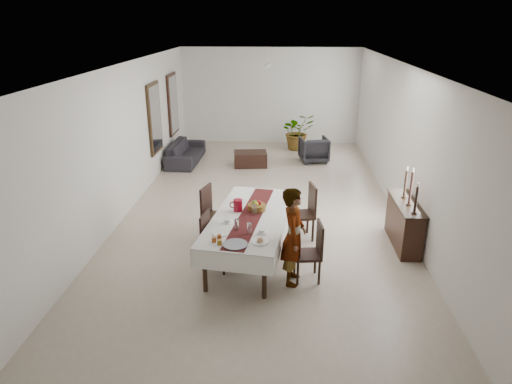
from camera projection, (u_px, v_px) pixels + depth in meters
name	position (u px, v px, depth m)	size (l,w,h in m)	color
floor	(262.00, 209.00, 10.45)	(6.00, 12.00, 0.00)	#B4A58F
ceiling	(263.00, 65.00, 9.30)	(6.00, 12.00, 0.02)	white
wall_back	(270.00, 96.00, 15.47)	(6.00, 0.02, 3.20)	silver
wall_front	(233.00, 302.00, 4.28)	(6.00, 0.02, 3.20)	silver
wall_left	(126.00, 139.00, 10.04)	(0.02, 12.00, 3.20)	silver
wall_right	(403.00, 143.00, 9.71)	(0.02, 12.00, 3.20)	silver
dining_table_top	(251.00, 218.00, 8.06)	(1.08, 2.60, 0.05)	black
table_leg_fl	(205.00, 270.00, 7.17)	(0.08, 0.08, 0.76)	black
table_leg_fr	(264.00, 277.00, 6.99)	(0.08, 0.08, 0.76)	black
table_leg_bl	(241.00, 210.00, 9.43)	(0.08, 0.08, 0.76)	black
table_leg_br	(287.00, 213.00, 9.25)	(0.08, 0.08, 0.76)	black
tablecloth_top	(251.00, 216.00, 8.05)	(1.28, 2.80, 0.01)	silver
tablecloth_drape_left	(216.00, 221.00, 8.23)	(0.01, 2.80, 0.33)	white
tablecloth_drape_right	(286.00, 227.00, 7.99)	(0.01, 2.80, 0.33)	white
tablecloth_drape_near	(231.00, 263.00, 6.83)	(1.28, 0.01, 0.33)	white
tablecloth_drape_far	(265.00, 196.00, 9.38)	(1.28, 0.01, 0.33)	white
table_runner	(251.00, 216.00, 8.05)	(0.38, 2.71, 0.00)	#5A191A
red_pitcher	(238.00, 205.00, 8.21)	(0.16, 0.16, 0.22)	maroon
pitcher_handle	(233.00, 205.00, 8.23)	(0.13, 0.13, 0.02)	maroon
wine_glass_near	(249.00, 228.00, 7.35)	(0.08, 0.08, 0.18)	white
wine_glass_mid	(237.00, 224.00, 7.49)	(0.08, 0.08, 0.18)	silver
wine_glass_far	(254.00, 210.00, 8.06)	(0.08, 0.08, 0.18)	white
teacup_right	(262.00, 231.00, 7.38)	(0.10, 0.10, 0.07)	white
saucer_right	(262.00, 233.00, 7.39)	(0.16, 0.16, 0.01)	silver
teacup_left	(227.00, 221.00, 7.75)	(0.10, 0.10, 0.07)	silver
saucer_left	(227.00, 223.00, 7.76)	(0.16, 0.16, 0.01)	white
plate_near_right	(260.00, 242.00, 7.09)	(0.26, 0.26, 0.02)	silver
bread_near_right	(260.00, 240.00, 7.08)	(0.10, 0.10, 0.10)	tan
plate_near_left	(220.00, 234.00, 7.36)	(0.26, 0.26, 0.02)	silver
plate_far_left	(239.00, 201.00, 8.66)	(0.26, 0.26, 0.02)	silver
serving_tray	(235.00, 244.00, 7.00)	(0.39, 0.39, 0.02)	#424347
jam_jar_a	(220.00, 242.00, 7.01)	(0.07, 0.07, 0.08)	#895E13
jam_jar_b	(214.00, 240.00, 7.09)	(0.07, 0.07, 0.08)	brown
jam_jar_c	(219.00, 237.00, 7.18)	(0.07, 0.07, 0.08)	brown
fruit_basket	(257.00, 207.00, 8.27)	(0.33, 0.33, 0.11)	brown
fruit_red	(259.00, 203.00, 8.25)	(0.10, 0.10, 0.10)	maroon
fruit_green	(255.00, 202.00, 8.28)	(0.09, 0.09, 0.09)	#558126
fruit_yellow	(256.00, 204.00, 8.19)	(0.09, 0.09, 0.09)	gold
chair_right_near_seat	(307.00, 255.00, 7.49)	(0.43, 0.43, 0.05)	black
chair_right_near_leg_fl	(319.00, 273.00, 7.42)	(0.04, 0.04, 0.43)	black
chair_right_near_leg_fr	(315.00, 262.00, 7.75)	(0.04, 0.04, 0.43)	black
chair_right_near_leg_bl	(298.00, 273.00, 7.40)	(0.04, 0.04, 0.43)	black
chair_right_near_leg_br	(295.00, 263.00, 7.73)	(0.04, 0.04, 0.43)	black
chair_right_near_back	(320.00, 239.00, 7.39)	(0.43, 0.04, 0.55)	black
chair_right_far_seat	(301.00, 215.00, 8.91)	(0.47, 0.47, 0.05)	black
chair_right_far_leg_fl	(313.00, 230.00, 8.85)	(0.05, 0.05, 0.46)	black
chair_right_far_leg_fr	(308.00, 222.00, 9.20)	(0.05, 0.05, 0.46)	black
chair_right_far_leg_bl	(294.00, 232.00, 8.79)	(0.05, 0.05, 0.46)	black
chair_right_far_leg_br	(289.00, 224.00, 9.14)	(0.05, 0.05, 0.46)	black
chair_right_far_back	(312.00, 199.00, 8.82)	(0.47, 0.04, 0.59)	black
chair_left_near_seat	(217.00, 245.00, 7.81)	(0.43, 0.43, 0.05)	black
chair_left_near_leg_fl	(211.00, 251.00, 8.09)	(0.04, 0.04, 0.43)	black
chair_left_near_leg_fr	(204.00, 261.00, 7.77)	(0.04, 0.04, 0.43)	black
chair_left_near_leg_bl	(230.00, 254.00, 8.02)	(0.04, 0.04, 0.43)	black
chair_left_near_leg_br	(224.00, 264.00, 7.70)	(0.04, 0.04, 0.43)	black
chair_left_near_back	(205.00, 228.00, 7.75)	(0.43, 0.04, 0.55)	black
chair_left_far_seat	(217.00, 217.00, 8.82)	(0.46, 0.46, 0.05)	black
chair_left_far_leg_fl	(212.00, 224.00, 9.14)	(0.05, 0.05, 0.46)	black
chair_left_far_leg_fr	(204.00, 232.00, 8.81)	(0.05, 0.05, 0.46)	black
chair_left_far_leg_bl	(230.00, 227.00, 9.02)	(0.05, 0.05, 0.46)	black
chair_left_far_leg_br	(222.00, 235.00, 8.69)	(0.05, 0.05, 0.46)	black
chair_left_far_back	(206.00, 201.00, 8.78)	(0.46, 0.04, 0.59)	black
woman	(293.00, 236.00, 7.29)	(0.60, 0.39, 1.65)	gray
sideboard_body	(404.00, 224.00, 8.66)	(0.38, 1.41, 0.85)	black
sideboard_top	(407.00, 203.00, 8.51)	(0.41, 1.47, 0.03)	black
candlestick_near_base	(414.00, 213.00, 8.02)	(0.09, 0.09, 0.03)	black
candlestick_near_shaft	(416.00, 200.00, 7.93)	(0.05, 0.05, 0.47)	black
candlestick_near_candle	(418.00, 185.00, 7.83)	(0.03, 0.03, 0.08)	#EFE8CF
candlestick_mid_base	(409.00, 204.00, 8.37)	(0.09, 0.09, 0.03)	black
candlestick_mid_shaft	(411.00, 188.00, 8.25)	(0.05, 0.05, 0.61)	black
candlestick_mid_candle	(413.00, 170.00, 8.13)	(0.03, 0.03, 0.08)	silver
candlestick_far_base	(404.00, 197.00, 8.72)	(0.09, 0.09, 0.03)	black
candlestick_far_shaft	(405.00, 184.00, 8.62)	(0.05, 0.05, 0.52)	black
candlestick_far_candle	(407.00, 169.00, 8.51)	(0.03, 0.03, 0.08)	beige
sofa	(186.00, 152.00, 13.75)	(2.07, 0.81, 0.60)	#252227
armchair	(314.00, 150.00, 13.75)	(0.80, 0.82, 0.75)	#242227
coffee_table	(250.00, 159.00, 13.40)	(0.95, 0.63, 0.42)	black
potted_plant	(297.00, 131.00, 14.99)	(1.08, 0.93, 1.20)	#255522
mirror_frame_near	(155.00, 118.00, 12.09)	(0.06, 1.05, 1.85)	black
mirror_glass_near	(156.00, 118.00, 12.09)	(0.01, 0.90, 1.70)	silver
mirror_frame_far	(173.00, 104.00, 14.05)	(0.06, 1.05, 1.85)	black
mirror_glass_far	(174.00, 104.00, 14.04)	(0.01, 0.90, 1.70)	silver
fan_rod	(268.00, 58.00, 12.14)	(0.04, 0.04, 0.20)	silver
fan_hub	(267.00, 65.00, 12.21)	(0.16, 0.16, 0.08)	silver
fan_blade_n	(268.00, 64.00, 12.53)	(0.10, 0.55, 0.01)	white
fan_blade_s	(267.00, 67.00, 11.88)	(0.10, 0.55, 0.01)	white
fan_blade_e	(281.00, 65.00, 12.19)	(0.55, 0.10, 0.01)	silver
fan_blade_w	(254.00, 65.00, 12.23)	(0.55, 0.10, 0.01)	silver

